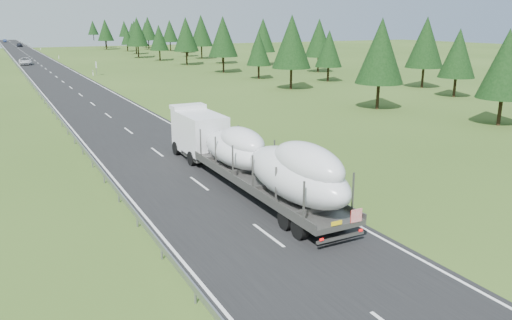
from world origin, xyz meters
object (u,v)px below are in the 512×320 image
distant_car_blue (5,41)px  distant_van (25,61)px  highway_sign (96,66)px  boat_truck (251,155)px  distant_car_dark (19,45)px

distant_car_blue → distant_van: bearing=-88.1°
highway_sign → boat_truck: (-4.88, -73.78, 0.46)m
highway_sign → boat_truck: boat_truck is taller
distant_car_blue → distant_car_dark: bearing=-84.2°
distant_van → distant_car_dark: bearing=90.7°
distant_van → highway_sign: bearing=-69.3°
distant_car_blue → highway_sign: bearing=-84.8°
distant_van → boat_truck: bearing=-83.8°
boat_truck → distant_car_blue: bearing=91.0°
distant_van → distant_car_dark: (4.27, 95.51, -0.03)m
highway_sign → distant_car_blue: 183.79m
boat_truck → distant_car_blue: size_ratio=4.63×
distant_van → distant_car_blue: 150.84m
highway_sign → distant_van: 34.30m
distant_car_dark → distant_car_blue: 55.43m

